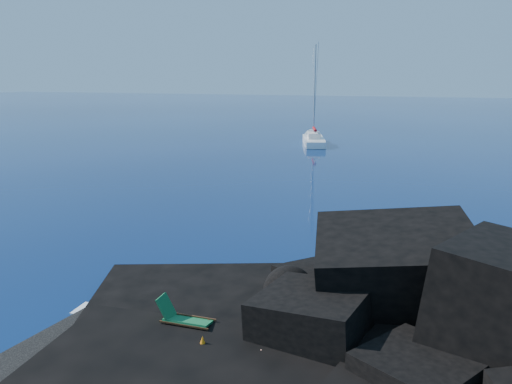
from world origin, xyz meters
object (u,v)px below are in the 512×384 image
Objects in this scene: sailboat at (314,144)px; deck_chair at (188,314)px; sunbather at (245,351)px; marker_cone at (203,344)px.

sailboat is 7.09× the size of deck_chair.
sunbather is 1.20m from marker_cone.
sailboat is 47.11m from marker_cone.
marker_cone reaches higher than sunbather.
sailboat is 22.91× the size of marker_cone.
deck_chair is 1.34m from marker_cone.
sailboat is 46.05m from deck_chair.
deck_chair is at bearing 153.60° from sunbather.
marker_cone is at bearing -97.29° from sailboat.
marker_cone is at bearing -46.58° from deck_chair.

